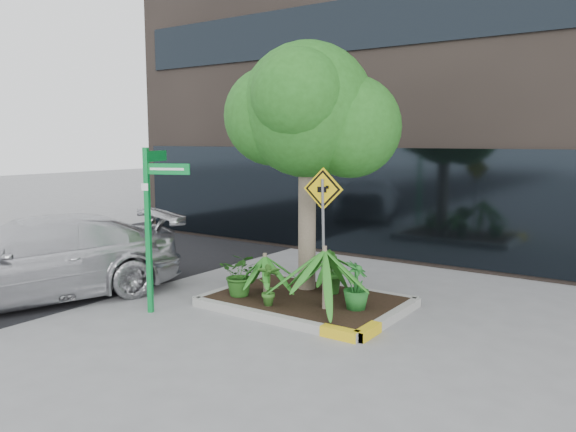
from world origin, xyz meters
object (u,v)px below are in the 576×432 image
Objects in this scene: tree at (308,110)px; cattle_sign at (323,212)px; parked_car at (34,260)px; street_sign_post at (152,212)px.

tree reaches higher than cattle_sign.
tree is 0.90× the size of parked_car.
cattle_sign is at bearing -42.48° from tree.
tree reaches higher than street_sign_post.
street_sign_post is at bearing -152.23° from cattle_sign.
tree is 5.61m from parked_car.
cattle_sign is (0.75, -0.69, -1.71)m from tree.
tree is 2.04× the size of cattle_sign.
tree reaches higher than parked_car.
tree is 1.69× the size of street_sign_post.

